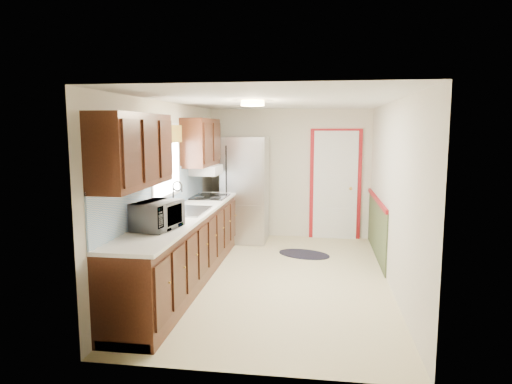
% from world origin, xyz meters
% --- Properties ---
extents(room_shell, '(3.20, 5.20, 2.52)m').
position_xyz_m(room_shell, '(0.00, 0.00, 1.20)').
color(room_shell, beige).
rests_on(room_shell, ground).
extents(kitchen_run, '(0.63, 4.00, 2.20)m').
position_xyz_m(kitchen_run, '(-1.24, -0.29, 0.81)').
color(kitchen_run, '#33160B').
rests_on(kitchen_run, ground).
extents(back_wall_trim, '(1.12, 2.30, 2.08)m').
position_xyz_m(back_wall_trim, '(0.99, 2.21, 0.89)').
color(back_wall_trim, maroon).
rests_on(back_wall_trim, ground).
extents(ceiling_fixture, '(0.30, 0.30, 0.06)m').
position_xyz_m(ceiling_fixture, '(-0.30, -0.20, 2.36)').
color(ceiling_fixture, '#FFD88C').
rests_on(ceiling_fixture, room_shell).
extents(microwave, '(0.41, 0.61, 0.38)m').
position_xyz_m(microwave, '(-1.20, -1.30, 1.13)').
color(microwave, white).
rests_on(microwave, kitchen_run).
extents(refrigerator, '(0.79, 0.79, 1.90)m').
position_xyz_m(refrigerator, '(-0.77, 2.04, 0.95)').
color(refrigerator, '#B7B7BC').
rests_on(refrigerator, ground).
extents(rug, '(1.01, 0.84, 0.01)m').
position_xyz_m(rug, '(0.33, 1.24, 0.01)').
color(rug, black).
rests_on(rug, ground).
extents(cooktop, '(0.54, 0.65, 0.02)m').
position_xyz_m(cooktop, '(-1.19, 1.08, 0.95)').
color(cooktop, black).
rests_on(cooktop, kitchen_run).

